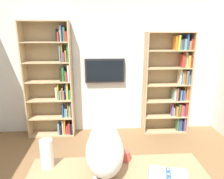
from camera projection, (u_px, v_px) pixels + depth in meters
The scene contains 8 objects.
wall_back at pixel (108, 64), 3.98m from camera, with size 4.52×0.06×2.70m, color silver.
bookshelf_left at pixel (172, 84), 3.99m from camera, with size 0.88×0.28×1.95m.
bookshelf_right at pixel (55, 83), 3.84m from camera, with size 0.86×0.28×2.14m.
wall_mounted_tv at pixel (105, 71), 3.92m from camera, with size 0.75×0.07×0.45m.
cat at pixel (105, 147), 1.78m from camera, with size 0.32×0.67×0.39m.
open_binder at pixel (169, 175), 1.72m from camera, with size 0.38×0.30×0.02m.
paper_towel_roll at pixel (47, 154), 1.81m from camera, with size 0.11×0.11×0.26m, color white.
coffee_mug at pixel (126, 156), 1.92m from camera, with size 0.08×0.08×0.10m, color #D84C3F.
Camera 1 is at (0.18, 1.73, 1.92)m, focal length 33.09 mm.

